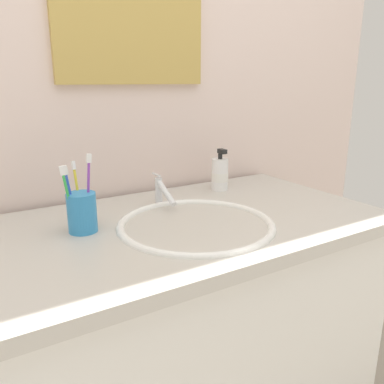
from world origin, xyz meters
TOP-DOWN VIEW (x-y plane):
  - tiled_wall_back at (0.00, 0.38)m, footprint 2.38×0.04m
  - vanity_counter at (0.00, 0.00)m, footprint 1.18×0.67m
  - sink_basin at (0.00, -0.06)m, footprint 0.45×0.45m
  - faucet at (0.00, 0.16)m, footprint 0.02×0.15m
  - toothbrush_cup at (-0.29, 0.06)m, footprint 0.08×0.08m
  - toothbrush_blue at (-0.31, 0.07)m, footprint 0.03×0.01m
  - toothbrush_green at (-0.32, 0.05)m, footprint 0.03×0.01m
  - toothbrush_yellow at (-0.29, 0.10)m, footprint 0.01×0.05m
  - toothbrush_purple at (-0.27, 0.06)m, footprint 0.03×0.01m
  - soap_dispenser at (0.28, 0.22)m, footprint 0.06×0.06m
  - wall_mirror at (0.00, 0.35)m, footprint 0.53×0.02m

SIDE VIEW (x-z plane):
  - vanity_counter at x=0.00m, z-range 0.00..0.85m
  - sink_basin at x=0.00m, z-range 0.74..0.87m
  - faucet at x=0.00m, z-range 0.85..0.95m
  - toothbrush_cup at x=-0.29m, z-range 0.85..0.96m
  - soap_dispenser at x=0.28m, z-range 0.83..0.99m
  - toothbrush_yellow at x=-0.29m, z-range 0.87..1.05m
  - toothbrush_blue at x=-0.31m, z-range 0.87..1.05m
  - toothbrush_green at x=-0.32m, z-range 0.87..1.05m
  - toothbrush_purple at x=-0.27m, z-range 0.87..1.08m
  - tiled_wall_back at x=0.00m, z-range 0.00..2.40m
  - wall_mirror at x=0.00m, z-range 1.24..1.69m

